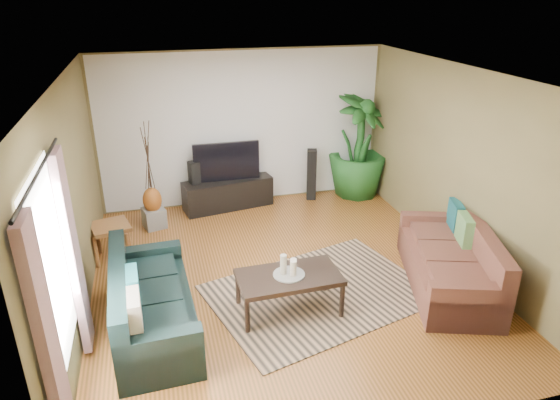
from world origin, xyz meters
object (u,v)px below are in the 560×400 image
object	(u,v)px
pedestal	(154,218)
sofa_right	(449,257)
television	(226,161)
vase	(152,200)
sofa_left	(153,298)
coffee_table	(289,293)
speaker_right	(312,175)
speaker_left	(195,187)
tv_stand	(228,193)
side_table	(112,242)
potted_plant	(359,145)

from	to	relation	value
pedestal	sofa_right	bearing A→B (deg)	-36.96
television	vase	size ratio (longest dim) A/B	2.72
vase	sofa_left	bearing A→B (deg)	-91.48
coffee_table	television	world-z (taller)	television
sofa_left	speaker_right	world-z (taller)	speaker_right
sofa_right	coffee_table	size ratio (longest dim) A/B	1.69
sofa_left	speaker_left	xyz separation A→B (m)	(0.80, 3.20, 0.03)
tv_stand	pedestal	world-z (taller)	tv_stand
speaker_left	speaker_right	xyz separation A→B (m)	(2.12, 0.01, 0.02)
coffee_table	side_table	world-z (taller)	side_table
tv_stand	side_table	distance (m)	2.35
coffee_table	pedestal	size ratio (longest dim) A/B	3.70
sofa_right	speaker_right	size ratio (longest dim) A/B	2.18
sofa_right	coffee_table	xyz separation A→B (m)	(-2.15, -0.01, -0.18)
sofa_right	vase	distance (m)	4.57
coffee_table	pedestal	bearing A→B (deg)	116.83
potted_plant	sofa_right	bearing A→B (deg)	-91.62
sofa_left	pedestal	size ratio (longest dim) A/B	6.04
coffee_table	vase	bearing A→B (deg)	116.83
potted_plant	sofa_left	bearing A→B (deg)	-139.97
sofa_right	speaker_left	bearing A→B (deg)	-119.83
sofa_left	vase	distance (m)	2.72
sofa_right	pedestal	distance (m)	4.58
sofa_right	speaker_right	distance (m)	3.34
speaker_right	pedestal	bearing A→B (deg)	-153.53
tv_stand	vase	bearing A→B (deg)	-169.17
tv_stand	vase	size ratio (longest dim) A/B	3.70
sofa_right	tv_stand	xyz separation A→B (m)	(-2.36, 3.24, -0.17)
sofa_right	tv_stand	bearing A→B (deg)	-125.96
coffee_table	pedestal	world-z (taller)	coffee_table
potted_plant	coffee_table	bearing A→B (deg)	-124.60
speaker_left	vase	bearing A→B (deg)	-163.60
speaker_left	side_table	distance (m)	1.92
speaker_right	vase	world-z (taller)	speaker_right
sofa_right	vase	world-z (taller)	sofa_right
sofa_right	tv_stand	size ratio (longest dim) A/B	1.32
speaker_left	pedestal	bearing A→B (deg)	-163.60
vase	pedestal	bearing A→B (deg)	0.00
sofa_left	television	distance (m)	3.52
speaker_right	side_table	distance (m)	3.73
side_table	sofa_left	bearing A→B (deg)	-73.80
sofa_right	speaker_right	world-z (taller)	speaker_right
side_table	vase	bearing A→B (deg)	56.03
tv_stand	pedestal	bearing A→B (deg)	-169.17
coffee_table	tv_stand	world-z (taller)	tv_stand
tv_stand	vase	xyz separation A→B (m)	(-1.30, -0.49, 0.22)
sofa_left	tv_stand	xyz separation A→B (m)	(1.37, 3.22, -0.17)
sofa_left	sofa_right	distance (m)	3.73
sofa_right	potted_plant	xyz separation A→B (m)	(0.09, 3.23, 0.54)
side_table	television	bearing A→B (deg)	36.14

